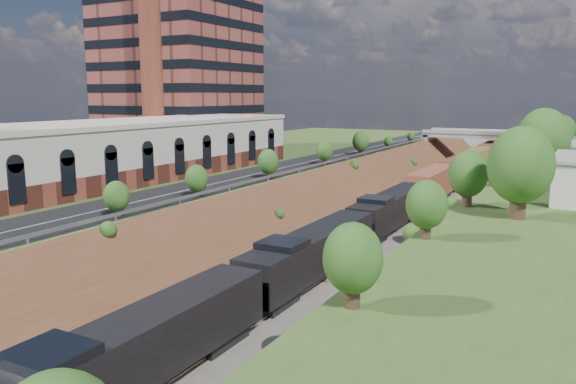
% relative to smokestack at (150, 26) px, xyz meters
% --- Properties ---
extents(platform_left, '(44.00, 180.00, 5.00)m').
position_rel_smokestack_xyz_m(platform_left, '(3.00, 4.00, -22.50)').
color(platform_left, '#3B5623').
rests_on(platform_left, ground).
extents(embankment_left, '(10.00, 180.00, 10.00)m').
position_rel_smokestack_xyz_m(embankment_left, '(25.00, 4.00, -25.00)').
color(embankment_left, brown).
rests_on(embankment_left, ground).
extents(embankment_right, '(10.00, 180.00, 10.00)m').
position_rel_smokestack_xyz_m(embankment_right, '(47.00, 4.00, -25.00)').
color(embankment_right, brown).
rests_on(embankment_right, ground).
extents(rail_left_track, '(1.58, 180.00, 0.18)m').
position_rel_smokestack_xyz_m(rail_left_track, '(33.40, 4.00, -24.91)').
color(rail_left_track, gray).
rests_on(rail_left_track, ground).
extents(rail_right_track, '(1.58, 180.00, 0.18)m').
position_rel_smokestack_xyz_m(rail_right_track, '(38.60, 4.00, -24.91)').
color(rail_right_track, gray).
rests_on(rail_right_track, ground).
extents(road, '(8.00, 180.00, 0.10)m').
position_rel_smokestack_xyz_m(road, '(20.50, 4.00, -19.95)').
color(road, black).
rests_on(road, platform_left).
extents(guardrail, '(0.10, 171.00, 0.70)m').
position_rel_smokestack_xyz_m(guardrail, '(24.60, 3.80, -19.45)').
color(guardrail, '#99999E').
rests_on(guardrail, platform_left).
extents(commercial_building, '(14.30, 62.30, 7.00)m').
position_rel_smokestack_xyz_m(commercial_building, '(8.00, -18.00, -16.49)').
color(commercial_building, brown).
rests_on(commercial_building, platform_left).
extents(smokestack, '(3.20, 3.20, 40.00)m').
position_rel_smokestack_xyz_m(smokestack, '(0.00, 0.00, 0.00)').
color(smokestack, brown).
rests_on(smokestack, platform_left).
extents(overpass, '(24.50, 8.30, 7.40)m').
position_rel_smokestack_xyz_m(overpass, '(36.00, 66.00, -20.08)').
color(overpass, gray).
rests_on(overpass, ground).
extents(tree_right_large, '(5.25, 5.25, 7.61)m').
position_rel_smokestack_xyz_m(tree_right_large, '(53.00, -16.00, -15.62)').
color(tree_right_large, '#473323').
rests_on(tree_right_large, platform_right).
extents(tree_left_crest, '(2.45, 2.45, 3.55)m').
position_rel_smokestack_xyz_m(tree_left_crest, '(24.20, -36.00, -17.96)').
color(tree_left_crest, '#473323').
rests_on(tree_left_crest, platform_left).
extents(freight_train, '(3.19, 162.31, 4.73)m').
position_rel_smokestack_xyz_m(freight_train, '(38.60, 29.28, -22.30)').
color(freight_train, black).
rests_on(freight_train, ground).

